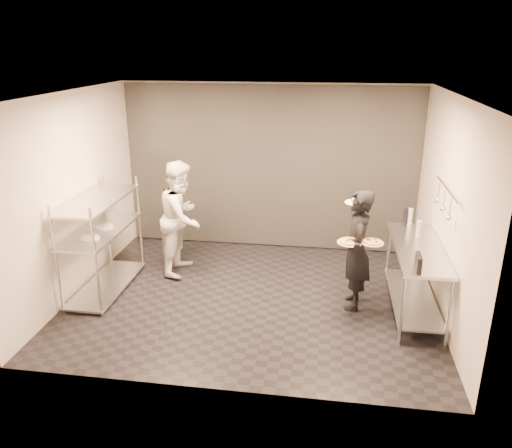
# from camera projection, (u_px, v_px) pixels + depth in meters

# --- Properties ---
(room_shell) EXTENTS (5.00, 4.00, 2.80)m
(room_shell) POSITION_uv_depth(u_px,v_px,m) (263.00, 181.00, 7.65)
(room_shell) COLOR black
(room_shell) RESTS_ON ground
(pass_rack) EXTENTS (0.60, 1.60, 1.50)m
(pass_rack) POSITION_uv_depth(u_px,v_px,m) (102.00, 239.00, 7.07)
(pass_rack) COLOR silver
(pass_rack) RESTS_ON ground
(prep_counter) EXTENTS (0.60, 1.80, 0.92)m
(prep_counter) POSITION_uv_depth(u_px,v_px,m) (416.00, 267.00, 6.52)
(prep_counter) COLOR silver
(prep_counter) RESTS_ON ground
(utensil_rail) EXTENTS (0.07, 1.20, 0.31)m
(utensil_rail) POSITION_uv_depth(u_px,v_px,m) (445.00, 201.00, 6.17)
(utensil_rail) COLOR silver
(utensil_rail) RESTS_ON room_shell
(waiter) EXTENTS (0.39, 0.60, 1.63)m
(waiter) POSITION_uv_depth(u_px,v_px,m) (356.00, 250.00, 6.56)
(waiter) COLOR black
(waiter) RESTS_ON ground
(chef) EXTENTS (0.73, 0.90, 1.76)m
(chef) POSITION_uv_depth(u_px,v_px,m) (182.00, 218.00, 7.61)
(chef) COLOR silver
(chef) RESTS_ON ground
(pizza_plate_near) EXTENTS (0.32, 0.32, 0.05)m
(pizza_plate_near) POSITION_uv_depth(u_px,v_px,m) (350.00, 242.00, 6.32)
(pizza_plate_near) COLOR silver
(pizza_plate_near) RESTS_ON waiter
(pizza_plate_far) EXTENTS (0.28, 0.28, 0.05)m
(pizza_plate_far) POSITION_uv_depth(u_px,v_px,m) (372.00, 242.00, 6.26)
(pizza_plate_far) COLOR silver
(pizza_plate_far) RESTS_ON waiter
(salad_plate) EXTENTS (0.30, 0.30, 0.07)m
(salad_plate) POSITION_uv_depth(u_px,v_px,m) (356.00, 201.00, 6.65)
(salad_plate) COLOR silver
(salad_plate) RESTS_ON waiter
(pos_monitor) EXTENTS (0.06, 0.26, 0.19)m
(pos_monitor) POSITION_uv_depth(u_px,v_px,m) (418.00, 262.00, 5.73)
(pos_monitor) COLOR black
(pos_monitor) RESTS_ON prep_counter
(bottle_green) EXTENTS (0.07, 0.07, 0.26)m
(bottle_green) POSITION_uv_depth(u_px,v_px,m) (410.00, 217.00, 7.12)
(bottle_green) COLOR #9BA89A
(bottle_green) RESTS_ON prep_counter
(bottle_clear) EXTENTS (0.07, 0.07, 0.23)m
(bottle_clear) POSITION_uv_depth(u_px,v_px,m) (419.00, 229.00, 6.70)
(bottle_clear) COLOR #9BA89A
(bottle_clear) RESTS_ON prep_counter
(bottle_dark) EXTENTS (0.07, 0.07, 0.25)m
(bottle_dark) POSITION_uv_depth(u_px,v_px,m) (406.00, 217.00, 7.13)
(bottle_dark) COLOR black
(bottle_dark) RESTS_ON prep_counter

